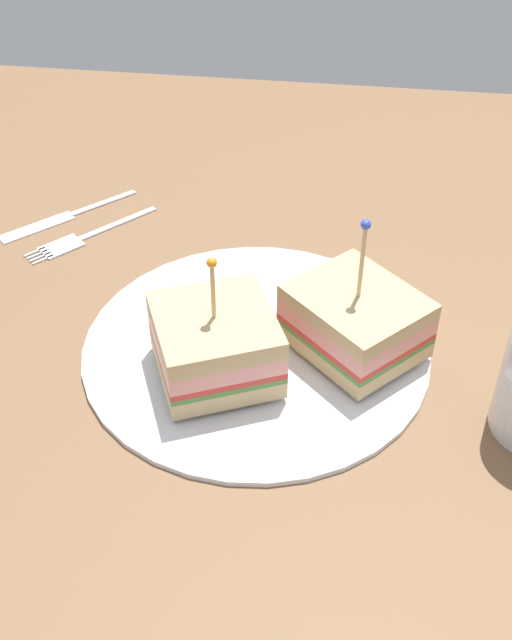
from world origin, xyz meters
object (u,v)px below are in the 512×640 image
object	(u,v)px
plate	(256,345)
sandwich_half_front	(215,344)
sandwich_half_back	(356,321)
fork	(79,239)
knife	(61,217)

from	to	relation	value
plate	sandwich_half_front	xyz separation A→B (cm)	(3.44, -2.34, 2.88)
sandwich_half_back	plate	bearing A→B (deg)	-85.70
fork	knife	bearing A→B (deg)	-139.60
sandwich_half_front	sandwich_half_back	size ratio (longest dim) A/B	0.92
plate	fork	size ratio (longest dim) A/B	2.45
knife	fork	bearing A→B (deg)	40.40
sandwich_half_front	sandwich_half_back	xyz separation A→B (cm)	(-3.97, 9.45, -0.13)
fork	knife	world-z (taller)	same
sandwich_half_front	knife	world-z (taller)	sandwich_half_front
plate	sandwich_half_back	world-z (taller)	sandwich_half_back
plate	knife	distance (cm)	25.36
plate	sandwich_half_back	distance (cm)	7.64
plate	fork	xyz separation A→B (cm)	(-12.14, -17.56, -0.25)
plate	sandwich_half_back	size ratio (longest dim) A/B	2.23
sandwich_half_front	fork	world-z (taller)	sandwich_half_front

